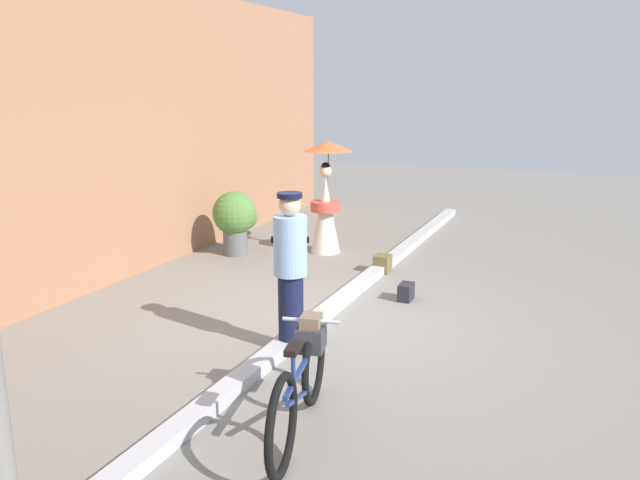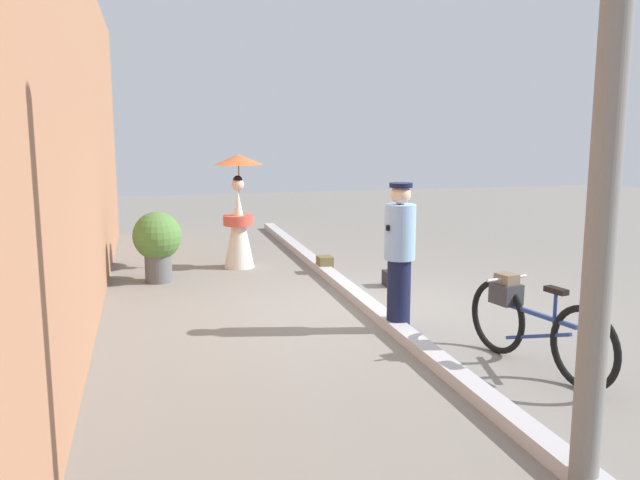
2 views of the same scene
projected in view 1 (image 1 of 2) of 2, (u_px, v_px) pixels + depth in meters
The scene contains 9 objects.
ground_plane at pixel (317, 323), 7.37m from camera, with size 30.00×30.00×0.00m, color gray.
building_wall at pixel (76, 134), 8.21m from camera, with size 14.00×0.40×4.11m, color #9E6B4C.
sidewalk_curb at pixel (317, 318), 7.35m from camera, with size 14.00×0.20×0.12m, color #B2B2B7.
bicycle_near_officer at pixel (302, 379), 5.00m from camera, with size 1.80×0.56×0.83m.
person_officer at pixel (290, 268), 6.44m from camera, with size 0.34×0.37×1.65m.
person_with_parasol at pixel (326, 198), 10.33m from camera, with size 0.78×0.78×1.81m.
potted_plant_by_door at pixel (236, 217), 10.27m from camera, with size 0.72×0.70×1.03m.
backpack_on_pavement at pixel (383, 263), 9.36m from camera, with size 0.26×0.22×0.26m.
backpack_spare at pixel (406, 292), 8.14m from camera, with size 0.26×0.16×0.22m.
Camera 1 is at (-6.34, -2.82, 2.66)m, focal length 35.90 mm.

